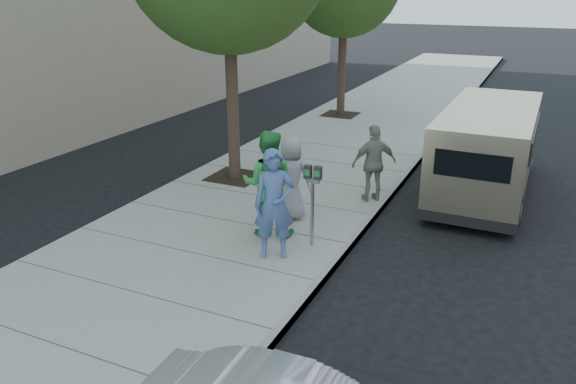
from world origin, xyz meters
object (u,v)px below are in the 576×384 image
(person_officer, at_px, (274,204))
(person_striped_polo, at_px, (374,163))
(van, at_px, (487,149))
(person_green_shirt, at_px, (268,184))
(parking_meter, at_px, (313,188))
(person_gray_shirt, at_px, (291,178))

(person_officer, bearing_deg, person_striped_polo, 48.89)
(van, xyz_separation_m, person_officer, (-2.87, -5.14, 0.03))
(person_green_shirt, distance_m, person_striped_polo, 2.83)
(parking_meter, distance_m, person_gray_shirt, 1.37)
(parking_meter, distance_m, person_officer, 0.79)
(van, relative_size, person_officer, 2.88)
(person_gray_shirt, bearing_deg, van, -137.62)
(parking_meter, bearing_deg, person_green_shirt, 169.97)
(person_gray_shirt, height_order, person_striped_polo, person_gray_shirt)
(parking_meter, relative_size, person_striped_polo, 0.90)
(parking_meter, bearing_deg, van, 58.83)
(person_officer, height_order, person_gray_shirt, person_officer)
(person_green_shirt, bearing_deg, person_striped_polo, -135.73)
(van, bearing_deg, person_officer, -118.59)
(person_gray_shirt, distance_m, person_striped_polo, 2.02)
(person_green_shirt, bearing_deg, parking_meter, 153.63)
(parking_meter, relative_size, van, 0.27)
(person_officer, bearing_deg, person_gray_shirt, 77.09)
(van, bearing_deg, person_gray_shirt, -133.17)
(person_striped_polo, bearing_deg, parking_meter, 45.31)
(parking_meter, bearing_deg, person_gray_shirt, 128.09)
(parking_meter, xyz_separation_m, person_striped_polo, (0.34, 2.64, -0.25))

